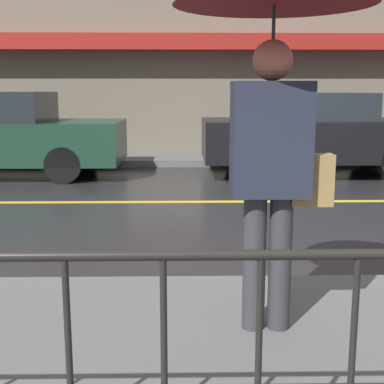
% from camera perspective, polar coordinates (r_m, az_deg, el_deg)
% --- Properties ---
extents(ground_plane, '(80.00, 80.00, 0.00)m').
position_cam_1_polar(ground_plane, '(7.66, 8.20, -1.02)').
color(ground_plane, '#262628').
extents(sidewalk_far, '(28.00, 1.66, 0.14)m').
position_cam_1_polar(sidewalk_far, '(11.83, 4.91, 3.55)').
color(sidewalk_far, '#60605E').
rests_on(sidewalk_far, ground_plane).
extents(lane_marking, '(25.20, 0.12, 0.01)m').
position_cam_1_polar(lane_marking, '(7.66, 8.20, -0.99)').
color(lane_marking, gold).
rests_on(lane_marking, ground_plane).
extents(building_storefront, '(28.00, 0.85, 6.75)m').
position_cam_1_polar(building_storefront, '(12.82, 4.70, 18.76)').
color(building_storefront, '#706656').
rests_on(building_storefront, ground_plane).
extents(pedestrian, '(1.11, 1.11, 2.13)m').
position_cam_1_polar(pedestrian, '(3.09, 8.76, 16.04)').
color(pedestrian, '#333338').
rests_on(pedestrian, sidewalk_near).
extents(car_black, '(4.13, 1.81, 1.51)m').
position_cam_1_polar(car_black, '(10.17, 12.78, 6.18)').
color(car_black, black).
rests_on(car_black, ground_plane).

